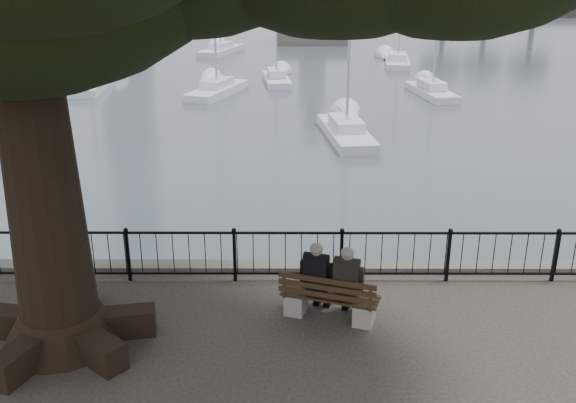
{
  "coord_description": "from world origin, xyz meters",
  "views": [
    {
      "loc": [
        0.04,
        -8.38,
        5.67
      ],
      "look_at": [
        0.0,
        2.5,
        1.6
      ],
      "focal_mm": 40.0,
      "sensor_mm": 36.0,
      "label": 1
    }
  ],
  "objects_px": {
    "person_right": "(348,285)",
    "lion_monument": "(313,15)",
    "bench": "(329,303)",
    "person_left": "(318,281)"
  },
  "relations": [
    {
      "from": "person_right",
      "to": "lion_monument",
      "type": "height_order",
      "value": "lion_monument"
    },
    {
      "from": "bench",
      "to": "lion_monument",
      "type": "height_order",
      "value": "lion_monument"
    },
    {
      "from": "person_left",
      "to": "lion_monument",
      "type": "height_order",
      "value": "lion_monument"
    },
    {
      "from": "bench",
      "to": "person_left",
      "type": "height_order",
      "value": "person_left"
    },
    {
      "from": "person_right",
      "to": "lion_monument",
      "type": "distance_m",
      "value": 48.83
    },
    {
      "from": "person_left",
      "to": "person_right",
      "type": "bearing_deg",
      "value": -17.95
    },
    {
      "from": "lion_monument",
      "to": "bench",
      "type": "bearing_deg",
      "value": -91.53
    },
    {
      "from": "bench",
      "to": "person_right",
      "type": "distance_m",
      "value": 0.45
    },
    {
      "from": "bench",
      "to": "person_right",
      "type": "height_order",
      "value": "person_right"
    },
    {
      "from": "bench",
      "to": "person_left",
      "type": "bearing_deg",
      "value": 139.55
    }
  ]
}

